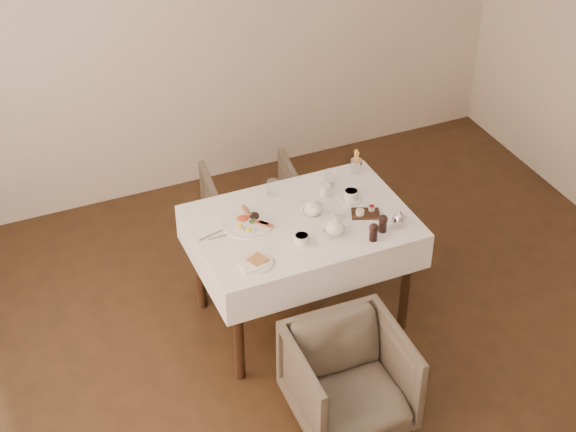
# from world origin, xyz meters

# --- Properties ---
(table) EXTENTS (1.28, 0.88, 0.75)m
(table) POSITION_xyz_m (-0.15, 0.74, 0.64)
(table) COLOR black
(table) RESTS_ON ground
(armchair_near) EXTENTS (0.63, 0.64, 0.57)m
(armchair_near) POSITION_xyz_m (-0.24, -0.11, 0.29)
(armchair_near) COLOR #4C4438
(armchair_near) RESTS_ON ground
(armchair_far) EXTENTS (0.68, 0.70, 0.58)m
(armchair_far) POSITION_xyz_m (-0.13, 1.57, 0.29)
(armchair_far) COLOR #4C4438
(armchair_far) RESTS_ON ground
(breakfast_plate) EXTENTS (0.30, 0.30, 0.04)m
(breakfast_plate) POSITION_xyz_m (-0.45, 0.84, 0.77)
(breakfast_plate) COLOR white
(breakfast_plate) RESTS_ON table
(side_plate) EXTENTS (0.19, 0.19, 0.02)m
(side_plate) POSITION_xyz_m (-0.55, 0.47, 0.76)
(side_plate) COLOR white
(side_plate) RESTS_ON table
(teapot_centre) EXTENTS (0.15, 0.12, 0.12)m
(teapot_centre) POSITION_xyz_m (-0.06, 0.77, 0.81)
(teapot_centre) COLOR white
(teapot_centre) RESTS_ON table
(teapot_front) EXTENTS (0.17, 0.15, 0.12)m
(teapot_front) POSITION_xyz_m (-0.03, 0.54, 0.82)
(teapot_front) COLOR white
(teapot_front) RESTS_ON table
(creamer) EXTENTS (0.08, 0.08, 0.08)m
(creamer) POSITION_xyz_m (0.09, 0.92, 0.80)
(creamer) COLOR white
(creamer) RESTS_ON table
(teacup_near) EXTENTS (0.13, 0.13, 0.06)m
(teacup_near) POSITION_xyz_m (-0.24, 0.54, 0.78)
(teacup_near) COLOR white
(teacup_near) RESTS_ON table
(teacup_far) EXTENTS (0.13, 0.13, 0.07)m
(teacup_far) POSITION_xyz_m (0.22, 0.82, 0.78)
(teacup_far) COLOR white
(teacup_far) RESTS_ON table
(glass_left) EXTENTS (0.09, 0.09, 0.10)m
(glass_left) POSITION_xyz_m (-0.20, 1.05, 0.81)
(glass_left) COLOR silver
(glass_left) RESTS_ON table
(glass_mid) EXTENTS (0.08, 0.08, 0.09)m
(glass_mid) POSITION_xyz_m (0.07, 0.68, 0.80)
(glass_mid) COLOR silver
(glass_mid) RESTS_ON table
(glass_right) EXTENTS (0.10, 0.10, 0.10)m
(glass_right) POSITION_xyz_m (0.17, 1.01, 0.81)
(glass_right) COLOR silver
(glass_right) RESTS_ON table
(condiment_board) EXTENTS (0.19, 0.17, 0.04)m
(condiment_board) POSITION_xyz_m (0.22, 0.65, 0.77)
(condiment_board) COLOR black
(condiment_board) RESTS_ON table
(pepper_mill_left) EXTENTS (0.07, 0.07, 0.11)m
(pepper_mill_left) POSITION_xyz_m (0.15, 0.41, 0.81)
(pepper_mill_left) COLOR black
(pepper_mill_left) RESTS_ON table
(pepper_mill_right) EXTENTS (0.07, 0.07, 0.11)m
(pepper_mill_right) POSITION_xyz_m (0.24, 0.46, 0.81)
(pepper_mill_right) COLOR black
(pepper_mill_right) RESTS_ON table
(silver_pot) EXTENTS (0.11, 0.10, 0.11)m
(silver_pot) POSITION_xyz_m (0.35, 0.47, 0.81)
(silver_pot) COLOR white
(silver_pot) RESTS_ON table
(fries_cup) EXTENTS (0.07, 0.07, 0.16)m
(fries_cup) POSITION_xyz_m (0.39, 1.08, 0.82)
(fries_cup) COLOR silver
(fries_cup) RESTS_ON table
(cutlery_fork) EXTENTS (0.18, 0.06, 0.00)m
(cutlery_fork) POSITION_xyz_m (-0.67, 0.82, 0.76)
(cutlery_fork) COLOR silver
(cutlery_fork) RESTS_ON table
(cutlery_knife) EXTENTS (0.18, 0.02, 0.00)m
(cutlery_knife) POSITION_xyz_m (-0.63, 0.78, 0.76)
(cutlery_knife) COLOR silver
(cutlery_knife) RESTS_ON table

